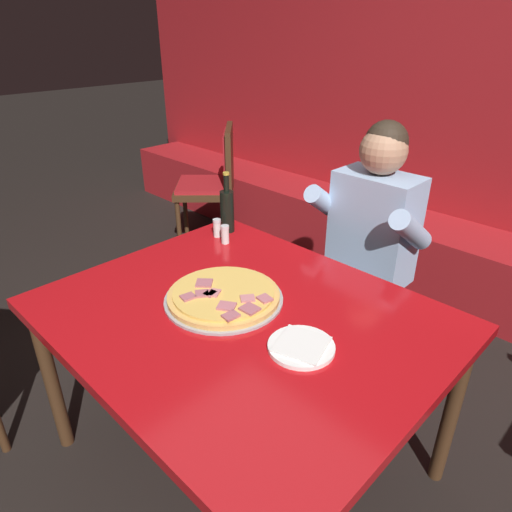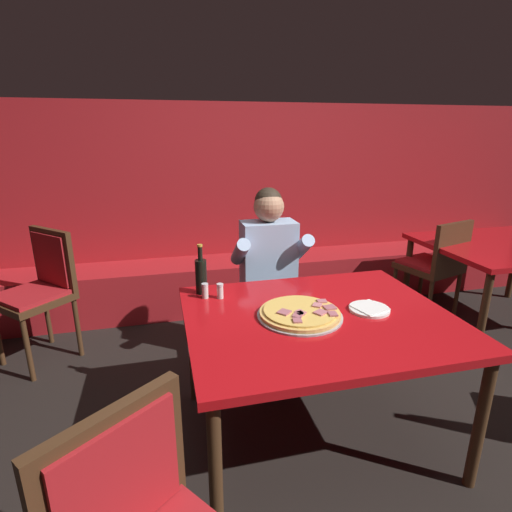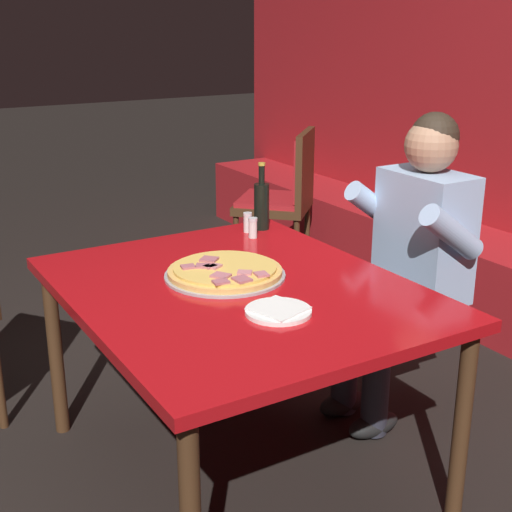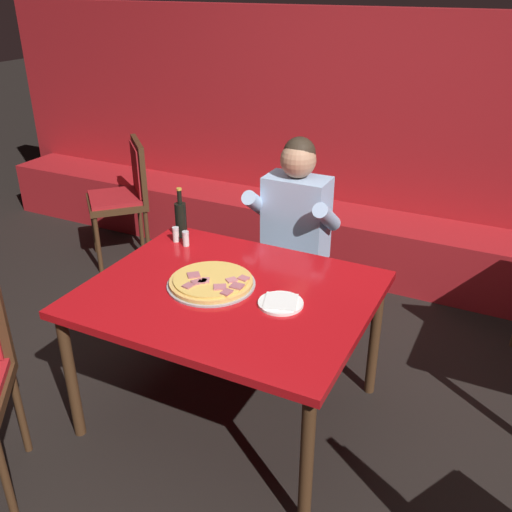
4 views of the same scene
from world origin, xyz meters
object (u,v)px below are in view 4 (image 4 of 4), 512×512
at_px(main_dining_table, 229,303).
at_px(pizza, 211,282).
at_px(shaker_red_pepper_flakes, 186,239).
at_px(beer_bottle, 181,218).
at_px(plate_white_paper, 281,303).
at_px(diner_seated_blue_shirt, 290,235).
at_px(shaker_parmesan, 176,235).
at_px(dining_chair_side_aisle, 126,191).

bearing_deg(main_dining_table, pizza, 176.11).
bearing_deg(shaker_red_pepper_flakes, beer_bottle, 133.01).
bearing_deg(beer_bottle, plate_white_paper, -28.23).
relative_size(main_dining_table, diner_seated_blue_shirt, 1.06).
relative_size(pizza, plate_white_paper, 2.06).
bearing_deg(shaker_parmesan, diner_seated_blue_shirt, 40.99).
distance_m(beer_bottle, dining_chair_side_aisle, 1.39).
height_order(pizza, diner_seated_blue_shirt, diner_seated_blue_shirt).
bearing_deg(diner_seated_blue_shirt, pizza, -95.48).
bearing_deg(shaker_red_pepper_flakes, pizza, -42.64).
distance_m(plate_white_paper, shaker_parmesan, 0.89).
height_order(shaker_parmesan, shaker_red_pepper_flakes, same).
height_order(plate_white_paper, beer_bottle, beer_bottle).
bearing_deg(diner_seated_blue_shirt, shaker_parmesan, -139.01).
height_order(beer_bottle, shaker_red_pepper_flakes, beer_bottle).
height_order(plate_white_paper, dining_chair_side_aisle, dining_chair_side_aisle).
bearing_deg(pizza, shaker_parmesan, 141.29).
bearing_deg(pizza, beer_bottle, 136.41).
relative_size(pizza, shaker_red_pepper_flakes, 5.03).
height_order(pizza, plate_white_paper, pizza).
relative_size(pizza, dining_chair_side_aisle, 0.45).
xyz_separation_m(plate_white_paper, shaker_red_pepper_flakes, (-0.73, 0.34, 0.03)).
distance_m(plate_white_paper, beer_bottle, 0.94).
bearing_deg(diner_seated_blue_shirt, plate_white_paper, -69.70).
bearing_deg(main_dining_table, shaker_red_pepper_flakes, 143.76).
bearing_deg(main_dining_table, dining_chair_side_aisle, 142.15).
xyz_separation_m(main_dining_table, shaker_parmesan, (-0.54, 0.36, 0.11)).
distance_m(pizza, beer_bottle, 0.63).
distance_m(shaker_red_pepper_flakes, dining_chair_side_aisle, 1.51).
relative_size(plate_white_paper, beer_bottle, 0.72).
height_order(shaker_parmesan, diner_seated_blue_shirt, diner_seated_blue_shirt).
height_order(shaker_red_pepper_flakes, dining_chair_side_aisle, dining_chair_side_aisle).
xyz_separation_m(pizza, dining_chair_side_aisle, (-1.53, 1.26, -0.19)).
relative_size(shaker_parmesan, diner_seated_blue_shirt, 0.07).
bearing_deg(plate_white_paper, pizza, 177.54).
xyz_separation_m(beer_bottle, shaker_parmesan, (0.01, -0.08, -0.07)).
distance_m(main_dining_table, plate_white_paper, 0.29).
bearing_deg(plate_white_paper, dining_chair_side_aisle, 146.21).
xyz_separation_m(main_dining_table, pizza, (-0.10, 0.01, 0.09)).
xyz_separation_m(shaker_red_pepper_flakes, dining_chair_side_aisle, (-1.17, 0.93, -0.21)).
distance_m(beer_bottle, shaker_parmesan, 0.11).
distance_m(shaker_parmesan, shaker_red_pepper_flakes, 0.08).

